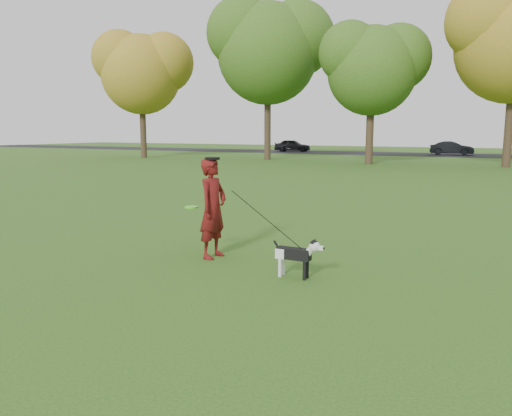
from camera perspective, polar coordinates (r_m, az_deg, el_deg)
The scene contains 8 objects.
ground at distance 8.22m, azimuth -3.66°, elevation -6.84°, with size 120.00×120.00×0.00m, color #285116.
road at distance 47.04m, azimuth 21.83°, elevation 5.63°, with size 120.00×7.00×0.02m, color black.
man at distance 8.71m, azimuth -4.94°, elevation -0.03°, with size 0.64×0.42×1.75m, color #560C10.
dog at distance 7.58m, azimuth 4.77°, elevation -5.17°, with size 0.84×0.17×0.64m.
car_left at distance 50.69m, azimuth 4.19°, elevation 7.14°, with size 1.44×3.59×1.22m, color black.
car_mid at distance 47.04m, azimuth 21.47°, elevation 6.39°, with size 1.26×3.62×1.19m, color black.
man_held_items at distance 7.94m, azimuth 1.12°, elevation -1.26°, with size 2.40×0.63×1.34m.
tree_row at distance 33.73m, azimuth 17.89°, elevation 17.38°, with size 51.74×8.86×12.01m.
Camera 1 is at (4.00, -6.82, 2.24)m, focal length 35.00 mm.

